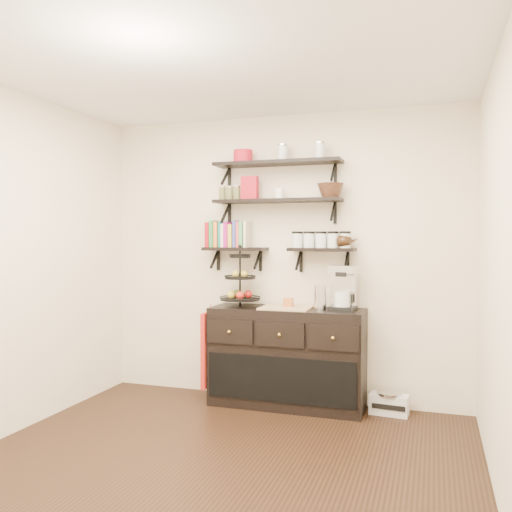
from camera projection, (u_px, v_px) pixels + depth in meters
The scene contains 22 objects.
floor at pixel (209, 473), 3.56m from camera, with size 3.50×3.50×0.00m, color black.
ceiling at pixel (208, 57), 3.46m from camera, with size 3.50×3.50×0.02m, color white.
back_wall at pixel (281, 258), 5.17m from camera, with size 3.50×0.02×2.70m, color white.
right_wall at pixel (503, 273), 2.96m from camera, with size 0.02×3.50×2.70m, color white.
shelf_top at pixel (277, 163), 5.01m from camera, with size 1.20×0.27×0.23m.
shelf_mid at pixel (277, 201), 5.03m from camera, with size 1.20×0.27×0.23m.
shelf_low_left at pixel (236, 250), 5.19m from camera, with size 0.60×0.25×0.23m.
shelf_low_right at pixel (322, 250), 4.92m from camera, with size 0.60×0.25×0.23m.
cookbooks at pixel (229, 235), 5.20m from camera, with size 0.40×0.15×0.26m.
glass_canisters at pixel (321, 241), 4.92m from camera, with size 0.54×0.10×0.13m.
sideboard at pixel (287, 357), 4.94m from camera, with size 1.40×0.50×0.92m.
fruit_stand at pixel (241, 286), 5.06m from camera, with size 0.37×0.37×0.55m.
candle at pixel (288, 302), 4.92m from camera, with size 0.08×0.08×0.08m, color #AF5A28.
coffee_maker at pixel (343, 289), 4.78m from camera, with size 0.24×0.23×0.40m.
thermal_carafe at pixel (320, 298), 4.80m from camera, with size 0.11×0.11×0.22m, color silver.
apron at pixel (209, 349), 5.07m from camera, with size 0.04×0.30×0.70m, color red.
radio at pixel (389, 403), 4.72m from camera, with size 0.34×0.24×0.20m.
recipe_box at pixel (250, 188), 5.10m from camera, with size 0.16×0.06×0.22m, color #AE1325.
walnut_bowl at pixel (330, 191), 4.86m from camera, with size 0.24×0.24×0.13m, color black, non-canonical shape.
ramekins at pixel (279, 194), 5.01m from camera, with size 0.09×0.09×0.10m, color white.
teapot at pixel (344, 240), 4.86m from camera, with size 0.20×0.15×0.15m, color black, non-canonical shape.
red_pot at pixel (243, 156), 5.11m from camera, with size 0.18×0.18×0.12m, color #AE1325.
Camera 1 is at (1.39, -3.23, 1.55)m, focal length 38.00 mm.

